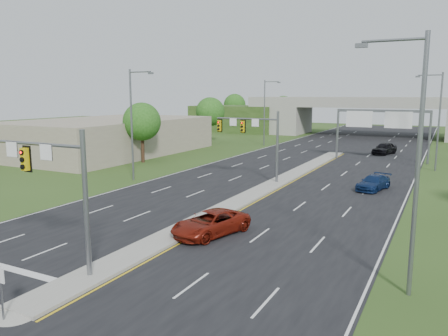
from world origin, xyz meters
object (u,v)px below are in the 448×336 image
Objects in this scene: signal_mast_near at (48,176)px; signal_mast_far at (255,134)px; car_far_b at (373,183)px; car_far_c at (384,148)px; overpass at (370,119)px; car_far_a at (211,223)px; keep_right_sign at (0,284)px; sign_gantry at (381,121)px.

signal_mast_near is 25.00m from signal_mast_far.
car_far_b is 26.06m from car_far_c.
signal_mast_far is 28.88m from car_far_c.
car_far_c is (6.44, -27.81, -2.68)m from overpass.
signal_mast_near is 1.32× the size of car_far_a.
sign_gantry reaches higher than keep_right_sign.
signal_mast_near reaches higher than keep_right_sign.
signal_mast_far is at bearing -159.30° from car_far_b.
signal_mast_far is 1.32× the size of car_far_a.
car_far_c is (8.71, 52.27, -3.86)m from signal_mast_near.
signal_mast_near is 45.88m from sign_gantry.
signal_mast_near is at bearing 116.94° from keep_right_sign.
car_far_c is at bearing 80.54° from signal_mast_near.
car_far_b is (8.83, -53.75, -2.88)m from overpass.
signal_mast_far is 0.09× the size of overpass.
car_far_b is at bearing 6.80° from signal_mast_far.
keep_right_sign is 57.09m from car_far_c.
signal_mast_near reaches higher than car_far_a.
signal_mast_far is at bearing -114.11° from sign_gantry.
keep_right_sign is 84.55m from overpass.
signal_mast_far is 0.60× the size of sign_gantry.
car_far_b is at bearing -83.45° from sign_gantry.
overpass reaches higher than sign_gantry.
overpass reaches higher than car_far_b.
car_far_a is (1.96, -71.79, -2.80)m from overpass.
signal_mast_far reaches higher than sign_gantry.
signal_mast_far is 11.88m from car_far_b.
signal_mast_far is 1.54× the size of car_far_b.
car_far_b is (8.83, 30.77, -0.84)m from keep_right_sign.
keep_right_sign is 12.91m from car_far_a.
signal_mast_near is 53.13m from car_far_c.
car_far_c is (-0.24, 7.27, -4.37)m from sign_gantry.
car_far_b is (6.87, 18.04, -0.08)m from car_far_a.
car_far_c is (4.49, 43.98, 0.11)m from car_far_a.
sign_gantry is at bearing 78.75° from signal_mast_near.
signal_mast_near reaches higher than car_far_c.
sign_gantry reaches higher than car_far_c.
car_far_c reaches higher than car_far_a.
keep_right_sign is 0.41× the size of car_far_a.
sign_gantry is at bearing 110.46° from car_far_b.
keep_right_sign reaches higher than car_far_c.
keep_right_sign is 0.03× the size of overpass.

